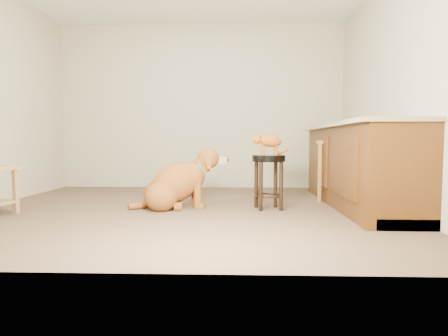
{
  "coord_description": "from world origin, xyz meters",
  "views": [
    {
      "loc": [
        0.57,
        -4.03,
        0.74
      ],
      "look_at": [
        0.44,
        0.07,
        0.45
      ],
      "focal_mm": 30.0,
      "sensor_mm": 36.0,
      "label": 1
    }
  ],
  "objects_px": {
    "tabby_kitten": "(268,142)",
    "golden_retriever": "(177,184)",
    "padded_stool": "(268,171)",
    "wood_stool": "(335,169)"
  },
  "relations": [
    {
      "from": "tabby_kitten",
      "to": "golden_retriever",
      "type": "bearing_deg",
      "value": 169.87
    },
    {
      "from": "golden_retriever",
      "to": "tabby_kitten",
      "type": "height_order",
      "value": "tabby_kitten"
    },
    {
      "from": "padded_stool",
      "to": "tabby_kitten",
      "type": "height_order",
      "value": "tabby_kitten"
    },
    {
      "from": "wood_stool",
      "to": "golden_retriever",
      "type": "xyz_separation_m",
      "value": [
        -1.89,
        -0.61,
        -0.13
      ]
    },
    {
      "from": "padded_stool",
      "to": "wood_stool",
      "type": "distance_m",
      "value": 1.08
    },
    {
      "from": "golden_retriever",
      "to": "wood_stool",
      "type": "bearing_deg",
      "value": 2.62
    },
    {
      "from": "padded_stool",
      "to": "tabby_kitten",
      "type": "bearing_deg",
      "value": -176.39
    },
    {
      "from": "tabby_kitten",
      "to": "wood_stool",
      "type": "bearing_deg",
      "value": 25.72
    },
    {
      "from": "wood_stool",
      "to": "golden_retriever",
      "type": "distance_m",
      "value": 1.99
    },
    {
      "from": "wood_stool",
      "to": "tabby_kitten",
      "type": "height_order",
      "value": "tabby_kitten"
    }
  ]
}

